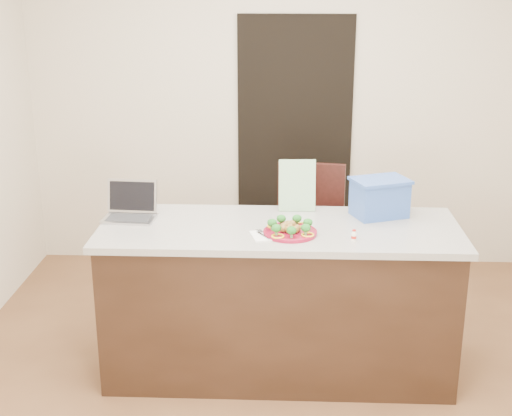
{
  "coord_description": "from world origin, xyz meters",
  "views": [
    {
      "loc": [
        0.03,
        -3.57,
        2.3
      ],
      "look_at": [
        -0.13,
        0.2,
        1.05
      ],
      "focal_mm": 50.0,
      "sensor_mm": 36.0,
      "label": 1
    }
  ],
  "objects_px": {
    "island": "(279,299)",
    "plate": "(290,232)",
    "laptop": "(131,208)",
    "blue_box": "(380,197)",
    "chair": "(311,231)",
    "yogurt_bottle": "(354,236)",
    "napkin": "(267,235)"
  },
  "relations": [
    {
      "from": "island",
      "to": "napkin",
      "type": "distance_m",
      "value": 0.49
    },
    {
      "from": "napkin",
      "to": "yogurt_bottle",
      "type": "xyz_separation_m",
      "value": [
        0.47,
        -0.05,
        0.02
      ]
    },
    {
      "from": "napkin",
      "to": "chair",
      "type": "height_order",
      "value": "chair"
    },
    {
      "from": "island",
      "to": "laptop",
      "type": "bearing_deg",
      "value": 171.5
    },
    {
      "from": "island",
      "to": "laptop",
      "type": "relative_size",
      "value": 6.6
    },
    {
      "from": "island",
      "to": "chair",
      "type": "relative_size",
      "value": 1.96
    },
    {
      "from": "plate",
      "to": "chair",
      "type": "xyz_separation_m",
      "value": [
        0.15,
        0.93,
        -0.33
      ]
    },
    {
      "from": "laptop",
      "to": "island",
      "type": "bearing_deg",
      "value": -4.53
    },
    {
      "from": "chair",
      "to": "island",
      "type": "bearing_deg",
      "value": -95.76
    },
    {
      "from": "blue_box",
      "to": "yogurt_bottle",
      "type": "bearing_deg",
      "value": -135.0
    },
    {
      "from": "napkin",
      "to": "blue_box",
      "type": "xyz_separation_m",
      "value": [
        0.65,
        0.37,
        0.11
      ]
    },
    {
      "from": "island",
      "to": "blue_box",
      "type": "relative_size",
      "value": 5.42
    },
    {
      "from": "plate",
      "to": "laptop",
      "type": "relative_size",
      "value": 0.96
    },
    {
      "from": "laptop",
      "to": "napkin",
      "type": "bearing_deg",
      "value": -15.56
    },
    {
      "from": "island",
      "to": "plate",
      "type": "height_order",
      "value": "plate"
    },
    {
      "from": "napkin",
      "to": "blue_box",
      "type": "height_order",
      "value": "blue_box"
    },
    {
      "from": "blue_box",
      "to": "chair",
      "type": "bearing_deg",
      "value": 101.04
    },
    {
      "from": "laptop",
      "to": "blue_box",
      "type": "relative_size",
      "value": 0.82
    },
    {
      "from": "blue_box",
      "to": "chair",
      "type": "xyz_separation_m",
      "value": [
        -0.38,
        0.6,
        -0.44
      ]
    },
    {
      "from": "napkin",
      "to": "laptop",
      "type": "bearing_deg",
      "value": 160.47
    },
    {
      "from": "napkin",
      "to": "yogurt_bottle",
      "type": "bearing_deg",
      "value": -5.82
    },
    {
      "from": "plate",
      "to": "blue_box",
      "type": "distance_m",
      "value": 0.63
    },
    {
      "from": "yogurt_bottle",
      "to": "plate",
      "type": "bearing_deg",
      "value": 166.4
    },
    {
      "from": "yogurt_bottle",
      "to": "chair",
      "type": "distance_m",
      "value": 1.09
    },
    {
      "from": "plate",
      "to": "laptop",
      "type": "distance_m",
      "value": 0.97
    },
    {
      "from": "laptop",
      "to": "yogurt_bottle",
      "type": "bearing_deg",
      "value": -10.72
    },
    {
      "from": "island",
      "to": "plate",
      "type": "bearing_deg",
      "value": -63.71
    },
    {
      "from": "plate",
      "to": "napkin",
      "type": "bearing_deg",
      "value": -164.46
    },
    {
      "from": "plate",
      "to": "napkin",
      "type": "height_order",
      "value": "plate"
    },
    {
      "from": "island",
      "to": "napkin",
      "type": "relative_size",
      "value": 12.35
    },
    {
      "from": "napkin",
      "to": "blue_box",
      "type": "bearing_deg",
      "value": 29.37
    },
    {
      "from": "napkin",
      "to": "yogurt_bottle",
      "type": "relative_size",
      "value": 2.74
    }
  ]
}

